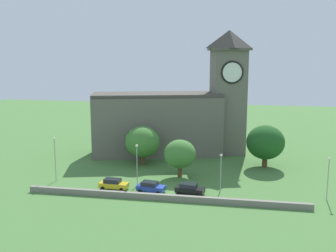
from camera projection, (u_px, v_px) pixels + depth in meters
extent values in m
plane|color=#477538|center=(181.00, 167.00, 78.67)|extent=(200.00, 200.00, 0.00)
cube|color=#666056|center=(157.00, 125.00, 88.37)|extent=(29.06, 16.37, 12.69)
cube|color=#47433C|center=(157.00, 95.00, 87.18)|extent=(28.86, 15.64, 0.70)
cube|color=#666056|center=(228.00, 102.00, 88.72)|extent=(8.45, 8.45, 22.41)
cube|color=#4F4B43|center=(229.00, 49.00, 86.68)|extent=(9.81, 9.81, 0.50)
pyramid|color=#38352F|center=(229.00, 39.00, 86.29)|extent=(8.88, 8.88, 3.80)
cylinder|color=white|center=(232.00, 72.00, 84.08)|extent=(4.30, 1.26, 4.42)
torus|color=black|center=(232.00, 72.00, 84.08)|extent=(4.75, 1.63, 4.81)
cylinder|color=white|center=(244.00, 72.00, 87.80)|extent=(1.26, 4.30, 4.42)
torus|color=black|center=(244.00, 72.00, 87.80)|extent=(1.63, 4.75, 4.81)
cube|color=gray|center=(164.00, 197.00, 61.17)|extent=(43.37, 0.70, 0.91)
cube|color=gold|center=(114.00, 185.00, 66.06)|extent=(4.78, 2.10, 0.79)
cube|color=#1E232B|center=(112.00, 181.00, 65.99)|extent=(2.71, 1.77, 0.63)
cylinder|color=black|center=(125.00, 186.00, 66.66)|extent=(0.65, 0.37, 0.63)
cylinder|color=black|center=(121.00, 190.00, 64.88)|extent=(0.65, 0.37, 0.63)
cylinder|color=black|center=(107.00, 185.00, 67.39)|extent=(0.65, 0.37, 0.63)
cylinder|color=black|center=(103.00, 188.00, 65.61)|extent=(0.65, 0.37, 0.63)
cube|color=#233D9E|center=(151.00, 188.00, 64.59)|extent=(4.67, 2.51, 0.80)
cube|color=#1E232B|center=(150.00, 184.00, 64.54)|extent=(2.70, 2.02, 0.63)
cylinder|color=black|center=(162.00, 189.00, 65.11)|extent=(0.68, 0.43, 0.64)
cylinder|color=black|center=(158.00, 193.00, 63.30)|extent=(0.68, 0.43, 0.64)
cylinder|color=black|center=(144.00, 187.00, 66.04)|extent=(0.68, 0.43, 0.64)
cylinder|color=black|center=(140.00, 191.00, 64.22)|extent=(0.68, 0.43, 0.64)
cube|color=black|center=(190.00, 190.00, 63.70)|extent=(4.75, 2.60, 0.80)
cube|color=#1E232B|center=(189.00, 185.00, 63.65)|extent=(2.76, 2.05, 0.63)
cylinder|color=black|center=(201.00, 191.00, 64.13)|extent=(0.68, 0.44, 0.64)
cylinder|color=black|center=(198.00, 195.00, 62.39)|extent=(0.68, 0.44, 0.64)
cylinder|color=black|center=(183.00, 189.00, 65.16)|extent=(0.68, 0.44, 0.64)
cylinder|color=black|center=(179.00, 193.00, 63.41)|extent=(0.68, 0.44, 0.64)
cylinder|color=#9EA0A5|center=(55.00, 161.00, 69.75)|extent=(0.14, 0.14, 7.32)
sphere|color=#F4EFCC|center=(54.00, 139.00, 69.06)|extent=(0.44, 0.44, 0.44)
cylinder|color=#9EA0A5|center=(137.00, 167.00, 67.20)|extent=(0.14, 0.14, 6.68)
sphere|color=#F4EFCC|center=(137.00, 146.00, 66.56)|extent=(0.44, 0.44, 0.44)
cylinder|color=#9EA0A5|center=(221.00, 174.00, 64.71)|extent=(0.14, 0.14, 5.76)
sphere|color=#F4EFCC|center=(221.00, 155.00, 64.15)|extent=(0.44, 0.44, 0.44)
cylinder|color=#9EA0A5|center=(328.00, 180.00, 60.94)|extent=(0.14, 0.14, 6.16)
sphere|color=#F4EFCC|center=(329.00, 159.00, 60.35)|extent=(0.44, 0.44, 0.44)
cylinder|color=brown|center=(265.00, 161.00, 78.97)|extent=(1.03, 1.03, 2.15)
ellipsoid|color=#1E511E|center=(265.00, 142.00, 78.28)|extent=(7.33, 7.33, 6.60)
cylinder|color=brown|center=(143.00, 159.00, 80.60)|extent=(0.96, 0.96, 2.08)
ellipsoid|color=#427A33|center=(142.00, 142.00, 79.96)|extent=(6.84, 6.84, 6.16)
cylinder|color=brown|center=(180.00, 171.00, 72.53)|extent=(0.79, 0.79, 2.14)
ellipsoid|color=#427A33|center=(180.00, 154.00, 71.96)|extent=(5.63, 5.63, 5.07)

